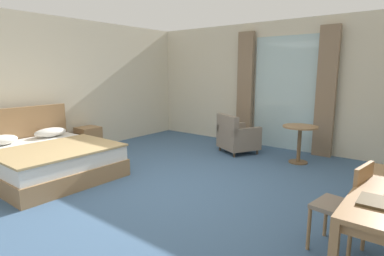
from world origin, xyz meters
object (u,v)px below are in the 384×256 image
Objects in this scene: bed at (47,159)px; nightstand at (89,139)px; armchair_by_window at (237,137)px; round_cafe_table at (300,136)px; closed_book at (376,202)px; desk_chair at (348,203)px.

nightstand is at bearing 121.62° from bed.
round_cafe_table is (1.29, 0.09, 0.18)m from armchair_by_window.
nightstand is at bearing 166.73° from closed_book.
bed is at bearing -118.25° from armchair_by_window.
round_cafe_table is (3.02, 3.31, 0.24)m from bed.
bed reaches higher than closed_book.
armchair_by_window is (-2.68, 2.59, -0.17)m from desk_chair.
round_cafe_table is at bearing 116.72° from closed_book.
desk_chair is 1.28× the size of round_cafe_table.
closed_book is (0.28, -0.49, 0.26)m from desk_chair.
bed reaches higher than round_cafe_table.
round_cafe_table is at bearing 117.40° from desk_chair.
armchair_by_window is at bearing 136.01° from desk_chair.
desk_chair is 0.97× the size of armchair_by_window.
closed_book is at bearing -12.29° from nightstand.
nightstand is (-0.82, 1.34, -0.02)m from bed.
bed is at bearing -171.88° from desk_chair.
round_cafe_table is at bearing 4.05° from armchair_by_window.
closed_book is 0.29× the size of armchair_by_window.
closed_book is (4.68, 0.14, 0.48)m from bed.
bed is at bearing -58.38° from nightstand.
desk_chair is at bearing -62.60° from round_cafe_table.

